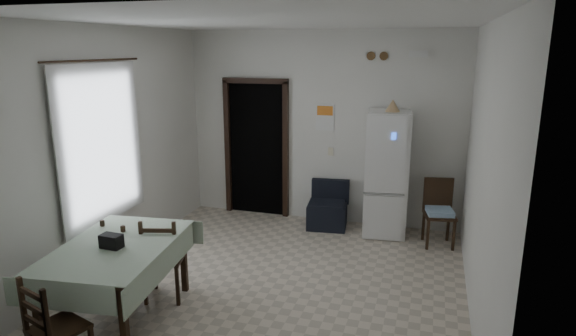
% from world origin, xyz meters
% --- Properties ---
extents(ground, '(4.50, 4.50, 0.00)m').
position_xyz_m(ground, '(0.00, 0.00, 0.00)').
color(ground, beige).
rests_on(ground, ground).
extents(ceiling, '(4.20, 4.50, 0.02)m').
position_xyz_m(ceiling, '(0.00, 0.00, 2.90)').
color(ceiling, white).
rests_on(ceiling, ground).
extents(wall_back, '(4.20, 0.02, 2.90)m').
position_xyz_m(wall_back, '(0.00, 2.25, 1.45)').
color(wall_back, silver).
rests_on(wall_back, ground).
extents(wall_front, '(4.20, 0.02, 2.90)m').
position_xyz_m(wall_front, '(0.00, -2.25, 1.45)').
color(wall_front, silver).
rests_on(wall_front, ground).
extents(wall_left, '(0.02, 4.50, 2.90)m').
position_xyz_m(wall_left, '(-2.10, 0.00, 1.45)').
color(wall_left, silver).
rests_on(wall_left, ground).
extents(wall_right, '(0.02, 4.50, 2.90)m').
position_xyz_m(wall_right, '(2.10, 0.00, 1.45)').
color(wall_right, silver).
rests_on(wall_right, ground).
extents(doorway, '(1.06, 0.52, 2.22)m').
position_xyz_m(doorway, '(-1.05, 2.45, 1.06)').
color(doorway, black).
rests_on(doorway, ground).
extents(window_recess, '(0.10, 1.20, 1.60)m').
position_xyz_m(window_recess, '(-2.15, -0.20, 1.55)').
color(window_recess, silver).
rests_on(window_recess, ground).
extents(curtain, '(0.02, 1.45, 1.85)m').
position_xyz_m(curtain, '(-2.04, -0.20, 1.55)').
color(curtain, beige).
rests_on(curtain, ground).
extents(curtain_rod, '(0.02, 1.60, 0.02)m').
position_xyz_m(curtain_rod, '(-2.03, -0.20, 2.50)').
color(curtain_rod, black).
rests_on(curtain_rod, ground).
extents(calendar, '(0.28, 0.02, 0.40)m').
position_xyz_m(calendar, '(0.05, 2.24, 1.62)').
color(calendar, white).
rests_on(calendar, ground).
extents(calendar_image, '(0.24, 0.01, 0.14)m').
position_xyz_m(calendar_image, '(0.05, 2.23, 1.72)').
color(calendar_image, orange).
rests_on(calendar_image, ground).
extents(light_switch, '(0.08, 0.02, 0.12)m').
position_xyz_m(light_switch, '(0.15, 2.24, 1.10)').
color(light_switch, beige).
rests_on(light_switch, ground).
extents(vent_left, '(0.12, 0.03, 0.12)m').
position_xyz_m(vent_left, '(0.70, 2.23, 2.52)').
color(vent_left, '#523A21').
rests_on(vent_left, ground).
extents(vent_right, '(0.12, 0.03, 0.12)m').
position_xyz_m(vent_right, '(0.88, 2.23, 2.52)').
color(vent_right, '#523A21').
rests_on(vent_right, ground).
extents(emergency_light, '(0.25, 0.07, 0.09)m').
position_xyz_m(emergency_light, '(1.35, 2.21, 2.55)').
color(emergency_light, white).
rests_on(emergency_light, ground).
extents(fridge, '(0.64, 0.64, 1.79)m').
position_xyz_m(fridge, '(1.03, 1.93, 0.89)').
color(fridge, white).
rests_on(fridge, ground).
extents(tan_cone, '(0.21, 0.21, 0.16)m').
position_xyz_m(tan_cone, '(1.07, 1.89, 1.87)').
color(tan_cone, tan).
rests_on(tan_cone, fridge).
extents(navy_seat, '(0.63, 0.61, 0.69)m').
position_xyz_m(navy_seat, '(0.18, 1.93, 0.34)').
color(navy_seat, black).
rests_on(navy_seat, ground).
extents(corner_chair, '(0.46, 0.46, 0.91)m').
position_xyz_m(corner_chair, '(1.78, 1.70, 0.45)').
color(corner_chair, black).
rests_on(corner_chair, ground).
extents(dining_table, '(1.19, 1.65, 0.80)m').
position_xyz_m(dining_table, '(-1.22, -1.16, 0.40)').
color(dining_table, '#A5BA9F').
rests_on(dining_table, ground).
extents(black_bag, '(0.21, 0.13, 0.13)m').
position_xyz_m(black_bag, '(-1.22, -1.23, 0.86)').
color(black_bag, black).
rests_on(black_bag, dining_table).
extents(dining_chair_far_left, '(0.45, 0.45, 0.87)m').
position_xyz_m(dining_chair_far_left, '(-1.48, -0.66, 0.43)').
color(dining_chair_far_left, black).
rests_on(dining_chair_far_left, ground).
extents(dining_chair_far_right, '(0.49, 0.49, 0.93)m').
position_xyz_m(dining_chair_far_right, '(-1.04, -0.63, 0.47)').
color(dining_chair_far_right, black).
rests_on(dining_chair_far_right, ground).
extents(dining_chair_near_head, '(0.49, 0.49, 0.92)m').
position_xyz_m(dining_chair_near_head, '(-1.16, -2.04, 0.46)').
color(dining_chair_near_head, black).
rests_on(dining_chair_near_head, ground).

